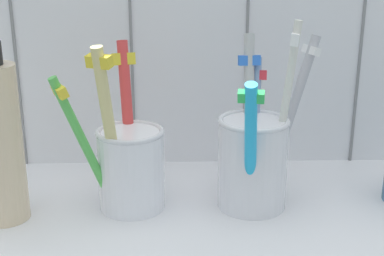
{
  "coord_description": "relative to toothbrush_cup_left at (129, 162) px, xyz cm",
  "views": [
    {
      "loc": [
        -1.34,
        -50.03,
        26.68
      ],
      "look_at": [
        0.0,
        -0.58,
        10.1
      ],
      "focal_mm": 51.78,
      "sensor_mm": 36.0,
      "label": 1
    }
  ],
  "objects": [
    {
      "name": "toothbrush_cup_right",
      "position": [
        12.11,
        0.14,
        0.52
      ],
      "size": [
        10.21,
        11.74,
        18.24
      ],
      "color": "white",
      "rests_on": "counter_slab"
    },
    {
      "name": "counter_slab",
      "position": [
        6.08,
        0.61,
        -5.74
      ],
      "size": [
        64.0,
        22.0,
        2.0
      ],
      "primitive_type": "cube",
      "color": "silver",
      "rests_on": "ground"
    },
    {
      "name": "toothbrush_cup_left",
      "position": [
        0.0,
        0.0,
        0.0
      ],
      "size": [
        9.94,
        9.58,
        16.59
      ],
      "color": "white",
      "rests_on": "counter_slab"
    }
  ]
}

